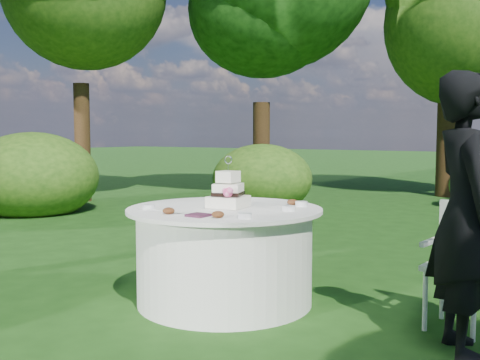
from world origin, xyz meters
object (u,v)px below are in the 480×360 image
table (225,255)px  napkins (198,215)px  guest (465,214)px  chair (462,255)px  cake (228,194)px

table → napkins: bearing=-76.3°
napkins → guest: guest is taller
chair → table: bearing=-165.0°
guest → chair: (-0.12, 0.49, -0.35)m
guest → chair: bearing=-16.9°
table → cake: cake is taller
guest → chair: size_ratio=1.97×
table → chair: bearing=15.0°
table → chair: size_ratio=1.77×
cake → napkins: bearing=-79.9°
cake → table: bearing=-161.6°
table → guest: bearing=-0.8°
guest → cake: bearing=58.4°
chair → guest: bearing=-76.4°
chair → cake: bearing=-165.0°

